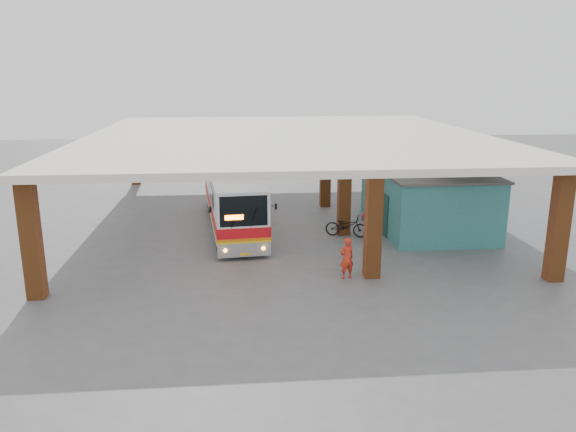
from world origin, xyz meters
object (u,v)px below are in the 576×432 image
(coach_bus, at_px, (232,197))
(pedestrian, at_px, (347,258))
(red_chair, at_px, (368,213))
(motorcycle, at_px, (346,226))

(coach_bus, distance_m, pedestrian, 9.08)
(coach_bus, xyz_separation_m, red_chair, (7.36, 0.77, -1.20))
(coach_bus, xyz_separation_m, pedestrian, (4.48, -7.86, -0.76))
(coach_bus, bearing_deg, red_chair, 0.59)
(coach_bus, relative_size, pedestrian, 6.70)
(motorcycle, xyz_separation_m, pedestrian, (-1.09, -5.67, 0.29))
(pedestrian, bearing_deg, coach_bus, -78.73)
(coach_bus, bearing_deg, motorcycle, -26.88)
(motorcycle, height_order, pedestrian, pedestrian)
(pedestrian, height_order, red_chair, pedestrian)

